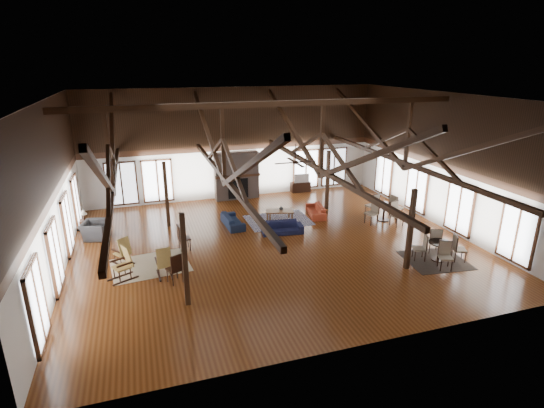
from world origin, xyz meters
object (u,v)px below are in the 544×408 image
object	(u,v)px
cafe_table_near	(440,248)
cafe_table_far	(384,209)
sofa_navy_front	(282,228)
sofa_navy_left	(233,220)
coffee_table	(280,212)
tv_console	(300,187)
armchair	(95,230)
sofa_orange	(316,210)

from	to	relation	value
cafe_table_near	cafe_table_far	distance (m)	4.43
sofa_navy_front	sofa_navy_left	size ratio (longest dim) A/B	0.99
sofa_navy_left	cafe_table_near	distance (m)	8.96
coffee_table	tv_console	xyz separation A→B (m)	(2.69, 4.12, -0.16)
armchair	sofa_orange	bearing A→B (deg)	-76.97
cafe_table_far	sofa_navy_left	bearing A→B (deg)	168.07
sofa_navy_left	cafe_table_near	bearing A→B (deg)	-134.54
sofa_navy_front	armchair	bearing A→B (deg)	173.22
sofa_navy_front	sofa_navy_left	distance (m)	2.44
sofa_orange	armchair	size ratio (longest dim) A/B	1.57
sofa_orange	armchair	bearing A→B (deg)	-80.83
sofa_navy_front	tv_console	distance (m)	6.45
armchair	cafe_table_far	size ratio (longest dim) A/B	0.51
cafe_table_far	cafe_table_near	bearing A→B (deg)	-94.27
coffee_table	cafe_table_far	world-z (taller)	cafe_table_far
armchair	sofa_navy_left	bearing A→B (deg)	-79.60
tv_console	cafe_table_far	bearing A→B (deg)	-69.78
sofa_navy_left	coffee_table	bearing A→B (deg)	-92.80
sofa_navy_left	sofa_navy_front	bearing A→B (deg)	-131.98
sofa_navy_front	sofa_orange	world-z (taller)	sofa_navy_front
coffee_table	sofa_navy_left	bearing A→B (deg)	-164.13
sofa_orange	coffee_table	size ratio (longest dim) A/B	1.22
sofa_navy_front	coffee_table	world-z (taller)	sofa_navy_front
sofa_navy_left	sofa_orange	world-z (taller)	sofa_navy_left
cafe_table_near	sofa_navy_front	bearing A→B (deg)	137.77
sofa_navy_front	coffee_table	distance (m)	1.61
coffee_table	armchair	xyz separation A→B (m)	(-8.27, 0.44, -0.08)
sofa_navy_left	cafe_table_far	xyz separation A→B (m)	(7.06, -1.49, 0.30)
sofa_orange	cafe_table_near	size ratio (longest dim) A/B	0.88
sofa_navy_front	cafe_table_near	size ratio (longest dim) A/B	0.91
cafe_table_near	armchair	bearing A→B (deg)	153.36
sofa_orange	cafe_table_far	distance (m)	3.28
sofa_orange	cafe_table_far	world-z (taller)	cafe_table_far
armchair	tv_console	bearing A→B (deg)	-56.65
sofa_navy_front	sofa_orange	size ratio (longest dim) A/B	1.03
coffee_table	armchair	size ratio (longest dim) A/B	1.28
sofa_navy_front	sofa_orange	xyz separation A→B (m)	(2.34, 1.67, -0.01)
armchair	tv_console	xyz separation A→B (m)	(10.95, 3.68, -0.08)
sofa_navy_front	cafe_table_near	bearing A→B (deg)	-34.84
sofa_navy_left	coffee_table	size ratio (longest dim) A/B	1.27
armchair	tv_console	size ratio (longest dim) A/B	0.98
coffee_table	tv_console	distance (m)	4.92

